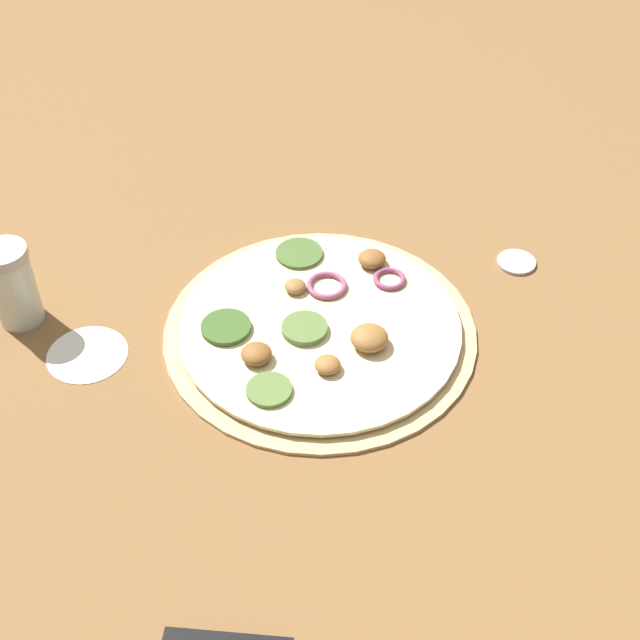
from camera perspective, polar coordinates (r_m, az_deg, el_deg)
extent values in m
plane|color=brown|center=(0.91, 0.00, -0.81)|extent=(3.00, 3.00, 0.00)
cylinder|color=#D6B77A|center=(0.91, 0.00, -0.64)|extent=(0.32, 0.32, 0.01)
cylinder|color=beige|center=(0.90, 0.00, -0.37)|extent=(0.29, 0.29, 0.00)
cylinder|color=#567538|center=(0.89, -0.99, -0.55)|extent=(0.05, 0.05, 0.01)
cylinder|color=#47662D|center=(0.98, -1.36, 4.28)|extent=(0.05, 0.05, 0.00)
cylinder|color=#385B23|center=(0.90, -6.04, -0.47)|extent=(0.05, 0.05, 0.01)
torus|color=#934266|center=(0.95, 4.47, 2.63)|extent=(0.04, 0.04, 0.01)
ellipsoid|color=#996633|center=(0.87, 3.18, -1.15)|extent=(0.04, 0.04, 0.02)
torus|color=#A34C70|center=(0.94, 0.44, 2.22)|extent=(0.04, 0.04, 0.01)
ellipsoid|color=brown|center=(0.97, 3.35, 3.93)|extent=(0.03, 0.03, 0.02)
cylinder|color=#567538|center=(0.84, -3.28, -4.49)|extent=(0.04, 0.04, 0.00)
ellipsoid|color=#996633|center=(0.85, 0.49, -2.88)|extent=(0.03, 0.03, 0.01)
ellipsoid|color=brown|center=(0.86, -4.09, -2.17)|extent=(0.03, 0.03, 0.02)
ellipsoid|color=#996633|center=(0.94, -1.59, 2.17)|extent=(0.02, 0.02, 0.01)
cylinder|color=silver|center=(0.95, -18.99, 1.87)|extent=(0.05, 0.05, 0.08)
cylinder|color=#B2B2B7|center=(0.92, -19.63, 3.97)|extent=(0.05, 0.05, 0.01)
cylinder|color=#B2B2B7|center=(1.01, 12.47, 3.71)|extent=(0.04, 0.04, 0.01)
cylinder|color=white|center=(0.92, -14.67, -2.14)|extent=(0.08, 0.08, 0.00)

